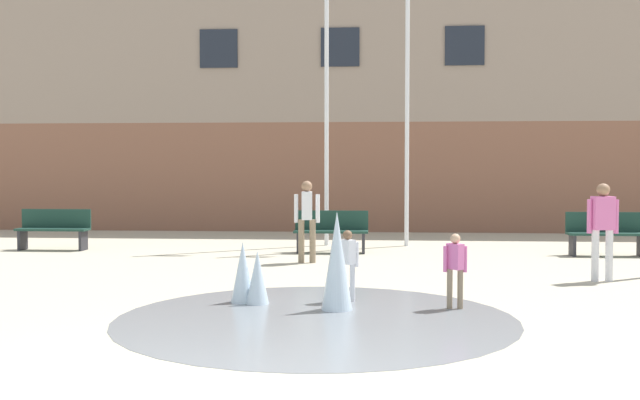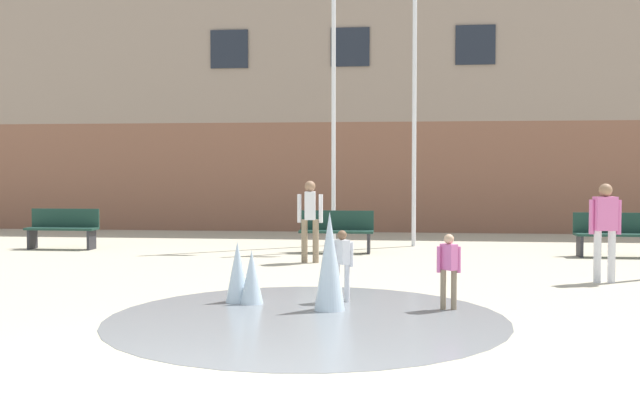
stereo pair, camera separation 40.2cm
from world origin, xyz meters
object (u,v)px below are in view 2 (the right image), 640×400
at_px(child_with_pink_shirt, 449,265).
at_px(child_running, 342,260).
at_px(park_bench_under_left_flagpole, 337,231).
at_px(adult_watching, 310,215).
at_px(park_bench_under_right_flagpole, 614,234).
at_px(adult_near_bench, 605,225).
at_px(flagpole_left, 335,76).
at_px(park_bench_far_left, 63,228).
at_px(flagpole_right, 416,70).

xyz_separation_m(child_with_pink_shirt, child_running, (-1.42, 0.43, 0.00)).
bearing_deg(park_bench_under_left_flagpole, adult_watching, -101.78).
distance_m(park_bench_under_right_flagpole, adult_watching, 6.37).
xyz_separation_m(park_bench_under_right_flagpole, adult_watching, (-6.14, -1.62, 0.45)).
height_order(adult_near_bench, flagpole_left, flagpole_left).
xyz_separation_m(park_bench_under_left_flagpole, park_bench_under_right_flagpole, (5.77, -0.14, 0.00)).
bearing_deg(park_bench_under_right_flagpole, adult_watching, -165.22).
bearing_deg(child_with_pink_shirt, flagpole_left, 153.96).
bearing_deg(child_with_pink_shirt, adult_watching, 165.78).
bearing_deg(park_bench_under_left_flagpole, park_bench_far_left, 179.16).
relative_size(child_with_pink_shirt, adult_watching, 0.62).
xyz_separation_m(park_bench_far_left, park_bench_under_left_flagpole, (6.25, -0.09, 0.00)).
xyz_separation_m(park_bench_far_left, park_bench_under_right_flagpole, (12.02, -0.23, 0.00)).
bearing_deg(adult_watching, flagpole_left, -7.97).
bearing_deg(flagpole_left, park_bench_under_right_flagpole, -15.76).
bearing_deg(park_bench_under_right_flagpole, flagpole_left, 164.24).
xyz_separation_m(flagpole_left, flagpole_right, (1.89, 0.00, 0.10)).
bearing_deg(flagpole_left, adult_watching, -93.34).
distance_m(park_bench_far_left, child_running, 9.10).
height_order(adult_near_bench, flagpole_right, flagpole_right).
bearing_deg(adult_watching, adult_near_bench, -116.67).
distance_m(child_with_pink_shirt, adult_near_bench, 3.70).
distance_m(park_bench_under_left_flagpole, child_running, 5.96).
height_order(park_bench_far_left, park_bench_under_left_flagpole, same).
distance_m(park_bench_under_left_flagpole, child_with_pink_shirt, 6.67).
distance_m(park_bench_far_left, flagpole_right, 8.87).
bearing_deg(child_running, park_bench_far_left, 9.08).
bearing_deg(flagpole_left, adult_near_bench, -47.94).
bearing_deg(child_with_pink_shirt, flagpole_right, 140.62).
xyz_separation_m(adult_near_bench, child_running, (-4.05, -2.15, -0.35)).
relative_size(park_bench_under_right_flagpole, adult_watching, 1.01).
xyz_separation_m(park_bench_far_left, child_running, (6.83, -6.02, 0.10)).
height_order(park_bench_far_left, flagpole_left, flagpole_left).
relative_size(park_bench_far_left, child_running, 1.62).
relative_size(park_bench_under_left_flagpole, park_bench_under_right_flagpole, 1.00).
relative_size(park_bench_under_right_flagpole, child_with_pink_shirt, 1.62).
xyz_separation_m(park_bench_far_left, flagpole_left, (6.07, 1.45, 3.53)).
relative_size(child_with_pink_shirt, adult_near_bench, 0.62).
bearing_deg(child_running, park_bench_under_left_flagpole, -33.91).
bearing_deg(park_bench_under_left_flagpole, adult_near_bench, -39.26).
bearing_deg(flagpole_right, flagpole_left, 180.00).
bearing_deg(park_bench_under_right_flagpole, park_bench_far_left, 178.90).
height_order(park_bench_under_left_flagpole, flagpole_left, flagpole_left).
relative_size(park_bench_under_left_flagpole, flagpole_left, 0.21).
bearing_deg(child_running, adult_near_bench, -101.49).
height_order(park_bench_under_left_flagpole, flagpole_right, flagpole_right).
distance_m(child_with_pink_shirt, child_running, 1.48).
distance_m(park_bench_under_right_flagpole, flagpole_left, 7.12).
bearing_deg(park_bench_far_left, child_with_pink_shirt, -38.07).
bearing_deg(flagpole_right, adult_watching, -122.30).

